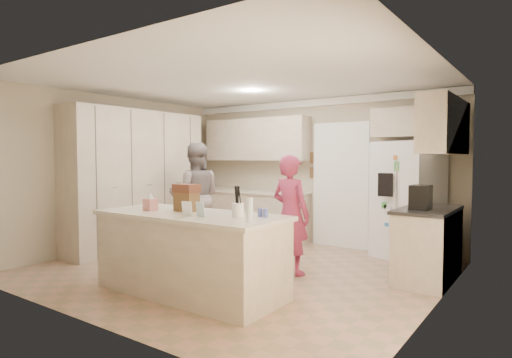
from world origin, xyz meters
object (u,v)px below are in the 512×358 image
Objects in this scene: island_base at (190,255)px; utensil_crock at (238,210)px; coffee_maker at (421,197)px; teen_boy at (195,196)px; teen_girl at (291,214)px; dollhouse_body at (187,202)px; tissue_box at (150,205)px; refrigerator at (407,200)px.

island_base is 14.67× the size of utensil_crock.
teen_boy is at bearing -177.32° from coffee_maker.
teen_boy is 2.09m from teen_girl.
teen_boy is (-1.40, 1.63, -0.13)m from dollhouse_body.
utensil_crock is at bearing -3.58° from dollhouse_body.
island_base is at bearing 78.05° from teen_girl.
tissue_box is at bearing -172.87° from utensil_crock.
dollhouse_body reaches higher than tissue_box.
teen_girl is (2.06, -0.35, -0.10)m from teen_boy.
island_base is 1.22× the size of teen_boy.
teen_girl is (-1.03, -1.76, -0.10)m from refrigerator.
utensil_crock reaches higher than tissue_box.
utensil_crock is 0.80m from dollhouse_body.
coffee_maker is 2.00× the size of utensil_crock.
teen_girl is (1.06, 1.48, -0.20)m from tissue_box.
refrigerator is at bearing 73.91° from utensil_crock.
dollhouse_body is 0.14× the size of teen_boy.
island_base is at bearing -94.66° from refrigerator.
refrigerator is 12.86× the size of tissue_box.
utensil_crock is at bearing 99.75° from teen_boy.
dollhouse_body is (-0.15, 0.10, 0.60)m from island_base.
utensil_crock is at bearing -84.62° from refrigerator.
tissue_box is (-0.55, -0.10, 0.56)m from island_base.
utensil_crock is 0.58× the size of dollhouse_body.
island_base is 8.46× the size of dollhouse_body.
utensil_crock is at bearing 7.13° from tissue_box.
dollhouse_body is at bearing 87.75° from teen_boy.
coffee_maker is 2.87m from island_base.
coffee_maker is 2.32m from utensil_crock.
refrigerator is 12.00× the size of utensil_crock.
teen_girl is (-0.14, 1.33, -0.20)m from utensil_crock.
utensil_crock is 1.07× the size of tissue_box.
teen_boy reaches higher than teen_girl.
utensil_crock is 1.21m from tissue_box.
coffee_maker is 1.64m from teen_girl.
utensil_crock is at bearing 4.40° from island_base.
island_base is 0.62m from dollhouse_body.
teen_girl is at bearing 69.64° from island_base.
teen_girl is at bearing 127.55° from teen_boy.
refrigerator is 0.82× the size of island_base.
island_base is at bearing -175.60° from utensil_crock.
refrigerator is at bearing 112.22° from coffee_maker.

